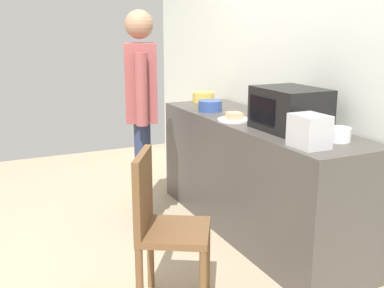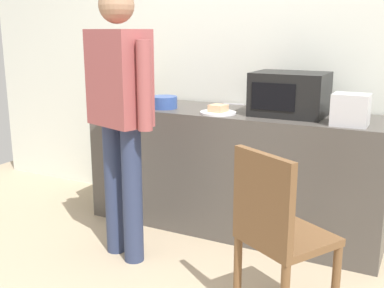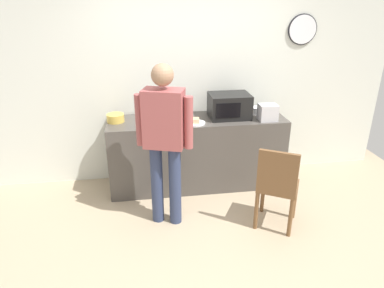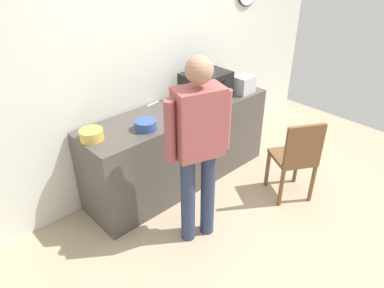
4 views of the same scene
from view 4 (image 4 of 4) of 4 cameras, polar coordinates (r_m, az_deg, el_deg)
ground_plane at (r=3.64m, az=10.92°, el=-14.07°), size 6.00×6.00×0.00m
back_wall at (r=3.93m, az=-6.26°, el=12.24°), size 5.40×0.13×2.60m
kitchen_counter at (r=4.02m, az=-2.00°, el=-0.36°), size 2.22×0.62×0.92m
microwave at (r=4.01m, az=2.22°, el=9.24°), size 0.50×0.39×0.30m
sandwich_plate at (r=3.66m, az=-1.11°, el=4.82°), size 0.26×0.26×0.07m
salad_bowl at (r=4.37m, az=5.12°, el=9.48°), size 0.16×0.16×0.09m
cereal_bowl at (r=3.41m, az=-7.38°, el=3.02°), size 0.21×0.21×0.09m
mixing_bowl at (r=3.33m, az=-15.68°, el=1.42°), size 0.21×0.21×0.10m
toaster at (r=4.23m, az=8.27°, el=9.33°), size 0.22×0.18×0.20m
fork_utensil at (r=4.40m, az=1.90°, el=9.12°), size 0.06×0.17×0.01m
spoon_utensil at (r=3.95m, az=-6.23°, el=6.39°), size 0.17×0.04×0.01m
person_standing at (r=2.97m, az=1.03°, el=0.40°), size 0.57×0.35×1.76m
wooden_chair at (r=3.87m, az=16.26°, el=-1.95°), size 0.55×0.55×0.94m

